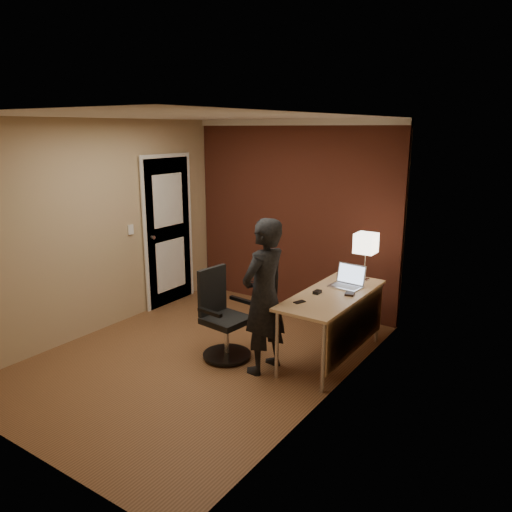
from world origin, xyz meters
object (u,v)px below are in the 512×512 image
wallet (350,294)px  person (264,297)px  laptop (348,281)px  office_chair (222,320)px  mouse (317,292)px  desk (339,306)px  phone (299,302)px  desk_lamp (366,244)px

wallet → person: (-0.62, -0.66, 0.04)m
laptop → person: bearing=-117.6°
laptop → office_chair: office_chair is taller
mouse → office_chair: bearing=-149.4°
mouse → person: person is taller
desk → laptop: 0.37m
desk → office_chair: office_chair is taller
laptop → desk: bearing=-83.0°
desk → laptop: bearing=97.0°
laptop → person: 1.04m
desk → wallet: size_ratio=13.64×
laptop → wallet: 0.30m
phone → person: (-0.30, -0.18, 0.05)m
desk → office_chair: (-1.05, -0.61, -0.18)m
desk_lamp → wallet: 0.71m
desk → phone: bearing=-117.1°
wallet → person: person is taller
desk → mouse: mouse is taller
wallet → office_chair: bearing=-150.2°
desk → desk_lamp: desk_lamp is taller
office_chair → person: bearing=-0.7°
mouse → wallet: size_ratio=0.91×
desk_lamp → person: person is taller
desk_lamp → wallet: (0.08, -0.58, -0.41)m
mouse → wallet: (0.30, 0.15, -0.01)m
mouse → phone: (-0.02, -0.34, -0.01)m
desk_lamp → phone: size_ratio=4.65×
mouse → office_chair: size_ratio=0.11×
laptop → wallet: bearing=-63.1°
desk_lamp → person: size_ratio=0.34×
phone → person: bearing=-129.5°
office_chair → person: 0.64m
mouse → person: bearing=-122.2°
desk_lamp → laptop: bearing=-99.2°
office_chair → mouse: bearing=30.9°
desk_lamp → mouse: 0.86m
mouse → phone: 0.34m
wallet → phone: bearing=-123.1°
wallet → person: bearing=-132.9°
laptop → phone: size_ratio=3.06×
person → desk: bearing=145.9°
laptop → phone: 0.77m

